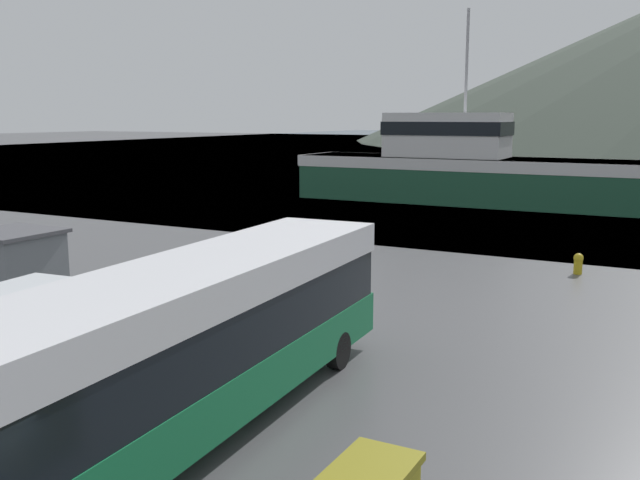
{
  "coord_description": "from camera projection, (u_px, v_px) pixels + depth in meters",
  "views": [
    {
      "loc": [
        7.34,
        -4.14,
        5.97
      ],
      "look_at": [
        -3.35,
        15.81,
        2.0
      ],
      "focal_mm": 40.0,
      "sensor_mm": 36.0,
      "label": 1
    }
  ],
  "objects": [
    {
      "name": "tour_bus",
      "position": [
        185.0,
        342.0,
        13.15
      ],
      "size": [
        3.22,
        13.14,
        3.25
      ],
      "rotation": [
        0.0,
        0.0,
        0.05
      ],
      "color": "#146B3D",
      "rests_on": "ground"
    },
    {
      "name": "dock_kiosk",
      "position": [
        14.0,
        268.0,
        22.45
      ],
      "size": [
        2.57,
        2.6,
        2.41
      ],
      "color": "slate",
      "rests_on": "ground"
    },
    {
      "name": "delivery_van",
      "position": [
        21.0,
        340.0,
        15.17
      ],
      "size": [
        2.41,
        6.03,
        2.33
      ],
      "rotation": [
        0.0,
        0.0,
        0.09
      ],
      "color": "silver",
      "rests_on": "ground"
    },
    {
      "name": "fishing_boat",
      "position": [
        475.0,
        169.0,
        48.77
      ],
      "size": [
        25.84,
        5.67,
        13.0
      ],
      "rotation": [
        0.0,
        0.0,
        4.72
      ],
      "color": "#1E5138",
      "rests_on": "water_surface"
    },
    {
      "name": "mooring_bollard",
      "position": [
        578.0,
        263.0,
        27.09
      ],
      "size": [
        0.37,
        0.37,
        0.8
      ],
      "color": "#B29919",
      "rests_on": "ground"
    }
  ]
}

